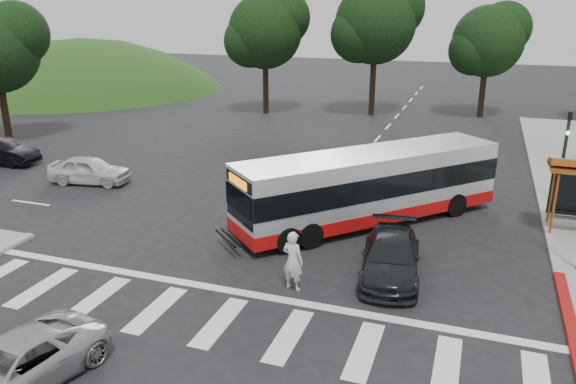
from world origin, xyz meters
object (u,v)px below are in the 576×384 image
at_px(dark_sedan, 391,257).
at_px(pedestrian, 293,261).
at_px(silver_suv_south, 13,366).
at_px(transit_bus, 369,188).

bearing_deg(dark_sedan, pedestrian, -151.19).
bearing_deg(pedestrian, silver_suv_south, 69.56).
relative_size(dark_sedan, silver_suv_south, 1.03).
distance_m(dark_sedan, silver_suv_south, 10.92).
relative_size(pedestrian, silver_suv_south, 0.44).
height_order(transit_bus, pedestrian, transit_bus).
bearing_deg(transit_bus, pedestrian, -56.53).
relative_size(pedestrian, dark_sedan, 0.43).
bearing_deg(silver_suv_south, dark_sedan, 61.23).
relative_size(transit_bus, dark_sedan, 2.50).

